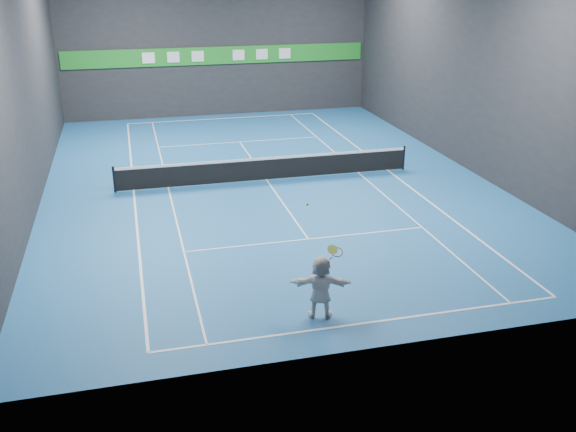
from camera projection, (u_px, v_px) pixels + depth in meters
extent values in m
plane|color=#1B5997|center=(267.00, 180.00, 27.05)|extent=(26.00, 26.00, 0.00)
cube|color=#232326|center=(217.00, 38.00, 37.11)|extent=(18.00, 0.10, 9.00)
cube|color=#232326|center=(396.00, 166.00, 13.68)|extent=(18.00, 0.10, 9.00)
cube|color=#232326|center=(24.00, 82.00, 23.34)|extent=(0.10, 26.00, 9.00)
cube|color=#232326|center=(470.00, 64.00, 27.46)|extent=(0.10, 26.00, 9.00)
cube|color=white|center=(367.00, 323.00, 16.34)|extent=(10.98, 0.08, 0.01)
cube|color=white|center=(223.00, 118.00, 37.77)|extent=(10.98, 0.08, 0.01)
cube|color=white|center=(134.00, 191.00, 25.80)|extent=(0.08, 23.78, 0.01)
cube|color=white|center=(388.00, 170.00, 28.31)|extent=(0.08, 23.78, 0.01)
cube|color=white|center=(168.00, 188.00, 26.11)|extent=(0.06, 23.78, 0.01)
cube|color=white|center=(359.00, 173.00, 27.99)|extent=(0.06, 23.78, 0.01)
cube|color=white|center=(308.00, 239.00, 21.29)|extent=(8.23, 0.06, 0.01)
cube|color=white|center=(240.00, 142.00, 32.82)|extent=(8.23, 0.06, 0.01)
cube|color=white|center=(267.00, 180.00, 27.05)|extent=(0.06, 12.80, 0.01)
imported|color=silver|center=(321.00, 287.00, 16.34)|extent=(1.66, 0.92, 1.70)
sphere|color=#D5FB29|center=(307.00, 204.00, 15.47)|extent=(0.06, 0.06, 0.06)
cylinder|color=black|center=(114.00, 180.00, 25.44)|extent=(0.10, 0.10, 1.07)
cylinder|color=black|center=(404.00, 158.00, 28.28)|extent=(0.10, 0.10, 1.07)
cube|color=black|center=(267.00, 170.00, 26.88)|extent=(12.40, 0.03, 0.86)
cube|color=white|center=(266.00, 159.00, 26.70)|extent=(12.40, 0.04, 0.10)
cube|color=#1E8A25|center=(218.00, 56.00, 37.43)|extent=(17.64, 0.06, 1.00)
cube|color=white|center=(148.00, 58.00, 36.46)|extent=(0.70, 0.04, 0.60)
cube|color=white|center=(173.00, 57.00, 36.78)|extent=(0.70, 0.04, 0.60)
cube|color=white|center=(198.00, 56.00, 37.10)|extent=(0.70, 0.04, 0.60)
cube|color=white|center=(239.00, 55.00, 37.65)|extent=(0.70, 0.04, 0.60)
cube|color=white|center=(262.00, 54.00, 37.97)|extent=(0.70, 0.04, 0.60)
cube|color=silver|center=(285.00, 53.00, 38.29)|extent=(0.70, 0.04, 0.60)
torus|color=#B62113|center=(337.00, 252.00, 16.15)|extent=(0.41, 0.36, 0.24)
cylinder|color=#CAE450|center=(333.00, 250.00, 16.10)|extent=(0.37, 0.28, 0.24)
cylinder|color=red|center=(331.00, 259.00, 16.18)|extent=(0.07, 0.15, 0.16)
cylinder|color=yellow|center=(330.00, 264.00, 16.20)|extent=(0.10, 0.12, 0.26)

